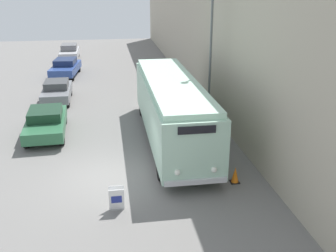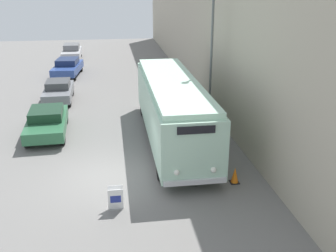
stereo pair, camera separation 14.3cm
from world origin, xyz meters
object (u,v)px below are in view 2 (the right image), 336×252
(streetlamp, at_px, (212,39))
(traffic_cone, at_px, (235,175))
(vintage_bus, at_px, (172,107))
(parked_car_mid, at_px, (58,91))
(parked_car_far, at_px, (68,67))
(parked_car_near, at_px, (47,121))
(parked_car_distant, at_px, (72,52))
(sign_board, at_px, (116,199))

(streetlamp, bearing_deg, traffic_cone, -94.57)
(vintage_bus, distance_m, traffic_cone, 5.27)
(parked_car_mid, bearing_deg, streetlamp, -36.68)
(parked_car_mid, relative_size, parked_car_far, 0.86)
(parked_car_far, bearing_deg, parked_car_near, -83.46)
(vintage_bus, xyz_separation_m, streetlamp, (2.27, 1.51, 3.00))
(parked_car_far, relative_size, parked_car_distant, 1.02)
(traffic_cone, bearing_deg, streetlamp, 85.43)
(parked_car_mid, height_order, parked_car_distant, parked_car_distant)
(vintage_bus, bearing_deg, sign_board, -115.96)
(sign_board, xyz_separation_m, parked_car_far, (-3.51, 21.17, 0.33))
(sign_board, relative_size, parked_car_mid, 0.21)
(parked_car_far, bearing_deg, parked_car_mid, -83.55)
(vintage_bus, xyz_separation_m, parked_car_mid, (-6.35, 7.73, -1.03))
(parked_car_far, xyz_separation_m, parked_car_distant, (-0.23, 7.25, 0.03))
(vintage_bus, bearing_deg, parked_car_distant, 106.56)
(traffic_cone, bearing_deg, parked_car_distant, 107.25)
(streetlamp, distance_m, parked_car_near, 9.44)
(parked_car_near, xyz_separation_m, parked_car_mid, (-0.09, 6.03, 0.00))
(parked_car_near, distance_m, parked_car_distant, 20.72)
(streetlamp, distance_m, traffic_cone, 7.69)
(vintage_bus, relative_size, parked_car_near, 2.42)
(vintage_bus, distance_m, parked_car_mid, 10.06)
(parked_car_near, height_order, traffic_cone, parked_car_near)
(parked_car_mid, bearing_deg, parked_car_near, -90.09)
(sign_board, distance_m, streetlamp, 10.12)
(sign_board, distance_m, parked_car_mid, 14.16)
(streetlamp, relative_size, traffic_cone, 11.35)
(streetlamp, bearing_deg, sign_board, -124.63)
(streetlamp, relative_size, parked_car_mid, 1.81)
(vintage_bus, bearing_deg, parked_car_far, 113.00)
(sign_board, xyz_separation_m, traffic_cone, (4.70, 1.25, -0.09))
(streetlamp, distance_m, parked_car_far, 16.67)
(parked_car_mid, height_order, traffic_cone, parked_car_mid)
(parked_car_mid, height_order, parked_car_far, parked_car_far)
(parked_car_far, height_order, traffic_cone, parked_car_far)
(parked_car_near, relative_size, parked_car_far, 0.95)
(streetlamp, bearing_deg, parked_car_near, 178.79)
(streetlamp, relative_size, parked_car_distant, 1.58)
(vintage_bus, relative_size, parked_car_distant, 2.34)
(streetlamp, xyz_separation_m, parked_car_far, (-8.70, 13.65, -4.01))
(parked_car_near, xyz_separation_m, parked_car_distant, (-0.40, 20.72, 0.06))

